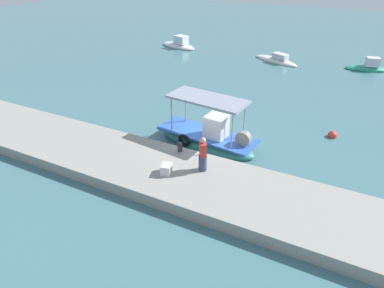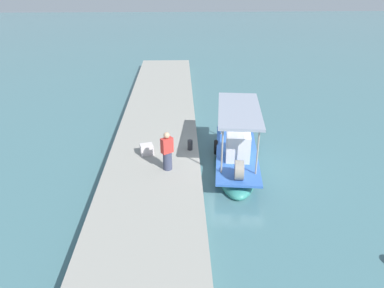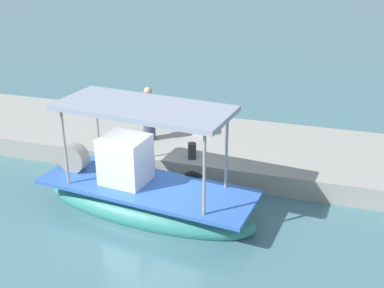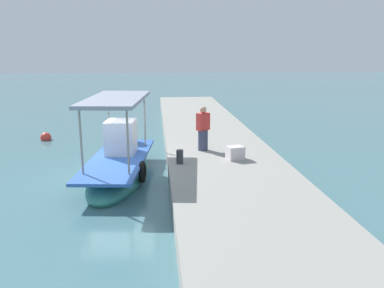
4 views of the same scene
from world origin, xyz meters
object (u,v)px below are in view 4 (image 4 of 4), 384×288
(main_fishing_boat, at_px, (119,163))
(fisherman_near_bollard, at_px, (203,131))
(mooring_bollard, at_px, (180,157))
(marker_buoy, at_px, (46,138))
(cargo_crate, at_px, (235,153))

(main_fishing_boat, height_order, fisherman_near_bollard, main_fishing_boat)
(main_fishing_boat, relative_size, mooring_bollard, 12.50)
(main_fishing_boat, bearing_deg, marker_buoy, 34.06)
(mooring_bollard, height_order, marker_buoy, mooring_bollard)
(mooring_bollard, xyz_separation_m, marker_buoy, (6.77, 6.26, -0.74))
(mooring_bollard, height_order, cargo_crate, mooring_bollard)
(main_fishing_boat, relative_size, marker_buoy, 11.23)
(fisherman_near_bollard, relative_size, mooring_bollard, 3.59)
(marker_buoy, bearing_deg, cargo_crate, -127.85)
(mooring_bollard, bearing_deg, fisherman_near_bollard, -30.10)
(main_fishing_boat, xyz_separation_m, mooring_bollard, (-0.62, -2.10, 0.36))
(mooring_bollard, xyz_separation_m, cargo_crate, (0.36, -1.99, -0.00))
(cargo_crate, relative_size, marker_buoy, 1.07)
(cargo_crate, xyz_separation_m, marker_buoy, (6.41, 8.25, -0.73))
(main_fishing_boat, bearing_deg, fisherman_near_bollard, -70.37)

